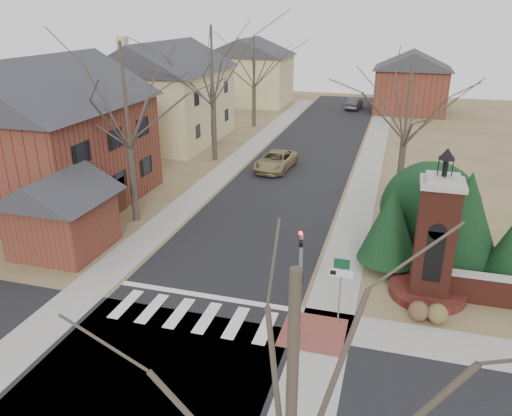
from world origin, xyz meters
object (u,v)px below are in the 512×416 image
(sign_post, at_px, (341,278))
(brick_gate_monument, at_px, (433,250))
(traffic_signal_pole, at_px, (300,276))
(pickup_truck, at_px, (276,161))
(distant_car, at_px, (354,104))

(sign_post, distance_m, brick_gate_monument, 4.55)
(traffic_signal_pole, distance_m, pickup_truck, 21.12)
(brick_gate_monument, bearing_deg, distant_car, 99.84)
(sign_post, height_order, pickup_truck, sign_post)
(traffic_signal_pole, bearing_deg, pickup_truck, 106.29)
(brick_gate_monument, height_order, distant_car, brick_gate_monument)
(pickup_truck, distance_m, distant_car, 27.08)
(sign_post, distance_m, distant_car, 45.85)
(brick_gate_monument, distance_m, distant_car, 43.32)
(sign_post, xyz_separation_m, pickup_truck, (-7.19, 18.77, -1.26))
(traffic_signal_pole, relative_size, distant_car, 1.10)
(brick_gate_monument, height_order, pickup_truck, brick_gate_monument)
(brick_gate_monument, xyz_separation_m, distant_car, (-7.40, 42.65, -1.49))
(brick_gate_monument, bearing_deg, sign_post, -138.58)
(sign_post, bearing_deg, brick_gate_monument, 41.42)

